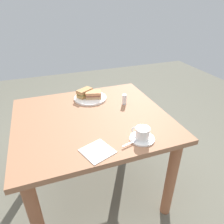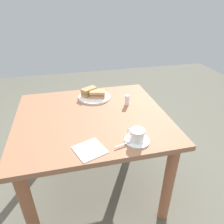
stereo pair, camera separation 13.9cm
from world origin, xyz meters
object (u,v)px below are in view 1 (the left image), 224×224
object	(u,v)px
coffee_saucer	(142,139)
coffee_cup	(142,133)
spoon	(132,142)
salt_shaker	(124,99)
dining_table	(92,132)
sandwich_front	(93,95)
sandwich_back	(85,93)
napkin	(97,151)
sandwich_plate	(90,98)

from	to	relation	value
coffee_saucer	coffee_cup	bearing A→B (deg)	-53.10
spoon	salt_shaker	world-z (taller)	salt_shaker
dining_table	coffee_saucer	size ratio (longest dim) A/B	7.19
sandwich_front	sandwich_back	xyz separation A→B (m)	(0.06, -0.05, 0.00)
napkin	spoon	bearing A→B (deg)	178.14
coffee_cup	sandwich_front	bearing A→B (deg)	-78.76
sandwich_front	sandwich_back	world-z (taller)	sandwich_back
sandwich_plate	coffee_saucer	world-z (taller)	sandwich_plate
sandwich_plate	napkin	bearing A→B (deg)	78.53
spoon	napkin	world-z (taller)	spoon
spoon	napkin	distance (m)	0.20
napkin	salt_shaker	xyz separation A→B (m)	(-0.34, -0.45, 0.04)
spoon	napkin	bearing A→B (deg)	-1.86
sandwich_plate	sandwich_back	xyz separation A→B (m)	(0.04, -0.03, 0.04)
coffee_cup	salt_shaker	bearing A→B (deg)	-99.95
dining_table	coffee_cup	bearing A→B (deg)	121.09
dining_table	napkin	xyz separation A→B (m)	(0.06, 0.35, 0.13)
dining_table	spoon	size ratio (longest dim) A/B	10.38
sandwich_front	coffee_cup	bearing A→B (deg)	101.24
salt_shaker	sandwich_front	bearing A→B (deg)	-39.10
spoon	sandwich_back	bearing A→B (deg)	-80.95
dining_table	coffee_saucer	bearing A→B (deg)	121.12
napkin	salt_shaker	world-z (taller)	salt_shaker
dining_table	coffee_saucer	distance (m)	0.42
dining_table	spoon	xyz separation A→B (m)	(-0.13, 0.36, 0.14)
spoon	salt_shaker	bearing A→B (deg)	-107.95
coffee_cup	napkin	xyz separation A→B (m)	(0.27, 0.01, -0.04)
coffee_cup	spoon	distance (m)	0.08
coffee_saucer	coffee_cup	world-z (taller)	coffee_cup
sandwich_front	napkin	distance (m)	0.63
napkin	salt_shaker	distance (m)	0.57
sandwich_front	spoon	size ratio (longest dim) A/B	1.39
dining_table	salt_shaker	world-z (taller)	salt_shaker
coffee_saucer	spoon	bearing A→B (deg)	14.54
coffee_saucer	coffee_cup	distance (m)	0.04
dining_table	salt_shaker	size ratio (longest dim) A/B	13.13
sandwich_back	coffee_saucer	size ratio (longest dim) A/B	0.98
sandwich_front	salt_shaker	world-z (taller)	salt_shaker
dining_table	napkin	size ratio (longest dim) A/B	6.78
coffee_cup	napkin	world-z (taller)	coffee_cup
coffee_saucer	napkin	size ratio (longest dim) A/B	0.94
sandwich_plate	spoon	size ratio (longest dim) A/B	2.61
dining_table	salt_shaker	distance (m)	0.34
coffee_saucer	salt_shaker	world-z (taller)	salt_shaker
coffee_saucer	salt_shaker	size ratio (longest dim) A/B	1.83
sandwich_back	napkin	xyz separation A→B (m)	(0.09, 0.66, -0.04)
sandwich_front	coffee_saucer	distance (m)	0.61
sandwich_back	coffee_saucer	distance (m)	0.67
napkin	sandwich_back	bearing A→B (deg)	-97.86
spoon	dining_table	bearing A→B (deg)	-69.67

